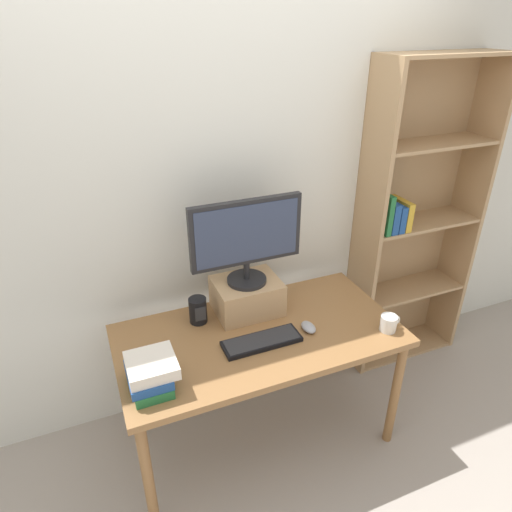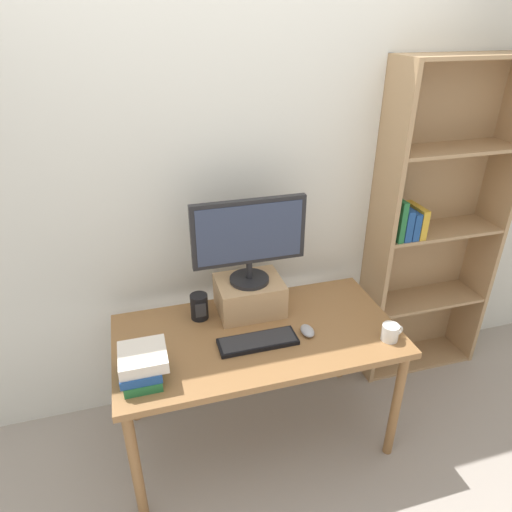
{
  "view_description": "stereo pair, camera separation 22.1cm",
  "coord_description": "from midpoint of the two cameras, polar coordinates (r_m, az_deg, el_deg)",
  "views": [
    {
      "loc": [
        -0.73,
        -1.72,
        2.17
      ],
      "look_at": [
        0.02,
        0.09,
        1.13
      ],
      "focal_mm": 32.0,
      "sensor_mm": 36.0,
      "label": 1
    },
    {
      "loc": [
        -0.52,
        -1.79,
        2.17
      ],
      "look_at": [
        0.02,
        0.09,
        1.13
      ],
      "focal_mm": 32.0,
      "sensor_mm": 36.0,
      "label": 2
    }
  ],
  "objects": [
    {
      "name": "ground_plane",
      "position": [
        2.87,
        -2.01,
        -21.36
      ],
      "size": [
        12.0,
        12.0,
        0.0
      ],
      "primitive_type": "plane",
      "color": "#9E9389"
    },
    {
      "name": "back_wall",
      "position": [
        2.51,
        -6.69,
        7.46
      ],
      "size": [
        7.0,
        0.08,
        2.6
      ],
      "color": "silver",
      "rests_on": "ground_plane"
    },
    {
      "name": "desk",
      "position": [
        2.4,
        -2.28,
        -11.07
      ],
      "size": [
        1.44,
        0.74,
        0.73
      ],
      "color": "olive",
      "rests_on": "ground_plane"
    },
    {
      "name": "bookshelf_unit",
      "position": [
        3.04,
        17.08,
        4.22
      ],
      "size": [
        0.81,
        0.28,
        2.0
      ],
      "color": "tan",
      "rests_on": "ground_plane"
    },
    {
      "name": "riser_box",
      "position": [
        2.47,
        -3.71,
        -5.07
      ],
      "size": [
        0.35,
        0.28,
        0.18
      ],
      "color": "tan",
      "rests_on": "desk"
    },
    {
      "name": "computer_monitor",
      "position": [
        2.3,
        -3.97,
        2.23
      ],
      "size": [
        0.59,
        0.21,
        0.46
      ],
      "color": "black",
      "rests_on": "riser_box"
    },
    {
      "name": "keyboard",
      "position": [
        2.28,
        -2.1,
        -10.7
      ],
      "size": [
        0.39,
        0.13,
        0.02
      ],
      "color": "black",
      "rests_on": "desk"
    },
    {
      "name": "computer_mouse",
      "position": [
        2.37,
        3.9,
        -8.96
      ],
      "size": [
        0.06,
        0.1,
        0.04
      ],
      "color": "#99999E",
      "rests_on": "desk"
    },
    {
      "name": "book_stack",
      "position": [
        2.1,
        -16.13,
        -14.0
      ],
      "size": [
        0.21,
        0.23,
        0.14
      ],
      "color": "#236B38",
      "rests_on": "desk"
    },
    {
      "name": "coffee_mug",
      "position": [
        2.42,
        13.77,
        -8.24
      ],
      "size": [
        0.11,
        0.08,
        0.08
      ],
      "color": "white",
      "rests_on": "desk"
    },
    {
      "name": "desk_speaker",
      "position": [
        2.43,
        -9.89,
        -6.79
      ],
      "size": [
        0.09,
        0.1,
        0.14
      ],
      "color": "black",
      "rests_on": "desk"
    }
  ]
}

